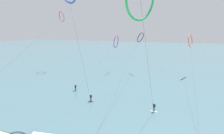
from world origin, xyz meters
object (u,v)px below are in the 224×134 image
object	(u,v)px
kite_navy	(140,37)
surfer_charcoal	(91,98)
kite_violet	(116,42)
surfer_teal	(76,88)
surfer_ivory	(154,108)
kite_coral	(190,41)
kite_magenta	(61,17)

from	to	relation	value
kite_navy	surfer_charcoal	bearing A→B (deg)	-46.03
surfer_charcoal	kite_violet	xyz separation A→B (m)	(-3.65, 28.55, 10.06)
surfer_teal	kite_violet	bearing A→B (deg)	-4.11
surfer_ivory	kite_navy	xyz separation A→B (m)	(-8.50, 31.34, 11.59)
surfer_charcoal	kite_violet	bearing A→B (deg)	-150.59
kite_navy	kite_coral	bearing A→B (deg)	53.22
surfer_charcoal	kite_coral	world-z (taller)	kite_coral
surfer_ivory	kite_navy	world-z (taller)	kite_navy
kite_violet	surfer_ivory	bearing A→B (deg)	32.14
surfer_ivory	surfer_teal	world-z (taller)	same
surfer_ivory	kite_violet	bearing A→B (deg)	-100.10
kite_coral	kite_violet	xyz separation A→B (m)	(-24.84, -2.87, -0.66)
surfer_teal	kite_navy	bearing A→B (deg)	-20.10
surfer_teal	kite_coral	xyz separation A→B (m)	(27.73, 26.77, 10.72)
surfer_teal	kite_navy	size ratio (longest dim) A/B	0.04
surfer_ivory	kite_magenta	xyz separation A→B (m)	(-38.38, 27.13, 19.25)
surfer_charcoal	kite_magenta	xyz separation A→B (m)	(-25.21, 26.99, 19.25)
surfer_charcoal	kite_coral	bearing A→B (deg)	168.12
surfer_teal	kite_coral	distance (m)	40.01
surfer_teal	kite_navy	xyz separation A→B (m)	(11.21, 26.56, 11.59)
kite_navy	surfer_teal	bearing A→B (deg)	-60.40
kite_magenta	kite_coral	bearing A→B (deg)	-144.38
surfer_ivory	kite_coral	distance (m)	34.28
kite_coral	kite_navy	bearing A→B (deg)	111.30
surfer_charcoal	kite_navy	size ratio (longest dim) A/B	0.04
kite_navy	kite_coral	distance (m)	16.55
surfer_charcoal	kite_magenta	size ratio (longest dim) A/B	0.04
surfer_teal	kite_magenta	size ratio (longest dim) A/B	0.04
surfer_teal	kite_coral	world-z (taller)	kite_coral
kite_navy	kite_coral	xyz separation A→B (m)	(16.53, 0.21, -0.87)
surfer_ivory	kite_coral	bearing A→B (deg)	-144.75
kite_magenta	kite_coral	size ratio (longest dim) A/B	0.92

